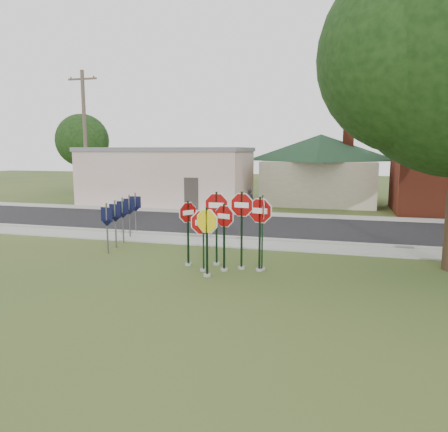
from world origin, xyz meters
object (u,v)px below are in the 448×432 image
(pedestrian, at_px, (249,201))
(stop_sign_center, at_px, (224,228))
(stop_sign_yellow, at_px, (207,233))
(stop_sign_left, at_px, (203,231))
(utility_pole_near, at_px, (85,136))

(pedestrian, bearing_deg, stop_sign_center, 96.09)
(stop_sign_yellow, distance_m, stop_sign_left, 0.63)
(stop_sign_yellow, xyz_separation_m, utility_pole_near, (-13.70, 14.65, 3.55))
(stop_sign_yellow, bearing_deg, pedestrian, 96.55)
(utility_pole_near, bearing_deg, stop_sign_yellow, -46.92)
(pedestrian, bearing_deg, stop_sign_yellow, 94.18)
(stop_sign_yellow, height_order, pedestrian, stop_sign_yellow)
(stop_sign_center, bearing_deg, utility_pole_near, 135.37)
(stop_sign_center, bearing_deg, stop_sign_yellow, -114.48)
(stop_sign_left, bearing_deg, pedestrian, 95.55)
(stop_sign_center, height_order, pedestrian, stop_sign_center)
(stop_sign_center, xyz_separation_m, utility_pole_near, (-14.06, 13.88, 3.52))
(stop_sign_left, distance_m, pedestrian, 13.31)
(stop_sign_yellow, height_order, utility_pole_near, utility_pole_near)
(stop_sign_yellow, relative_size, pedestrian, 1.51)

